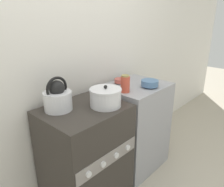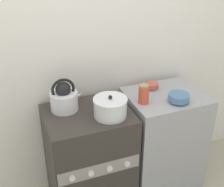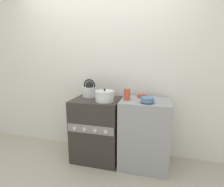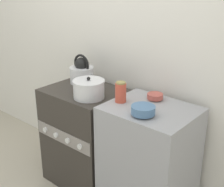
% 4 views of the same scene
% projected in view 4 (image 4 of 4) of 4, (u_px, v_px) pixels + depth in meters
% --- Properties ---
extents(wall_back, '(7.00, 0.06, 2.50)m').
position_uv_depth(wall_back, '(110.00, 39.00, 2.69)').
color(wall_back, silver).
rests_on(wall_back, ground_plane).
extents(stove, '(0.65, 0.54, 0.88)m').
position_uv_depth(stove, '(86.00, 137.00, 2.75)').
color(stove, '#332D28').
rests_on(stove, ground_plane).
extents(counter, '(0.62, 0.51, 0.91)m').
position_uv_depth(counter, '(148.00, 163.00, 2.33)').
color(counter, '#99999E').
rests_on(counter, ground_plane).
extents(kettle, '(0.26, 0.21, 0.26)m').
position_uv_depth(kettle, '(82.00, 72.00, 2.72)').
color(kettle, silver).
rests_on(kettle, stove).
extents(cooking_pot, '(0.25, 0.25, 0.17)m').
position_uv_depth(cooking_pot, '(89.00, 89.00, 2.41)').
color(cooking_pot, silver).
rests_on(cooking_pot, stove).
extents(enamel_bowl, '(0.16, 0.16, 0.07)m').
position_uv_depth(enamel_bowl, '(143.00, 110.00, 2.04)').
color(enamel_bowl, '#4C729E').
rests_on(enamel_bowl, counter).
extents(small_ceramic_bowl, '(0.12, 0.12, 0.05)m').
position_uv_depth(small_ceramic_bowl, '(155.00, 96.00, 2.30)').
color(small_ceramic_bowl, '#B75147').
rests_on(small_ceramic_bowl, counter).
extents(storage_jar, '(0.08, 0.08, 0.15)m').
position_uv_depth(storage_jar, '(121.00, 92.00, 2.25)').
color(storage_jar, '#CC4C38').
rests_on(storage_jar, counter).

